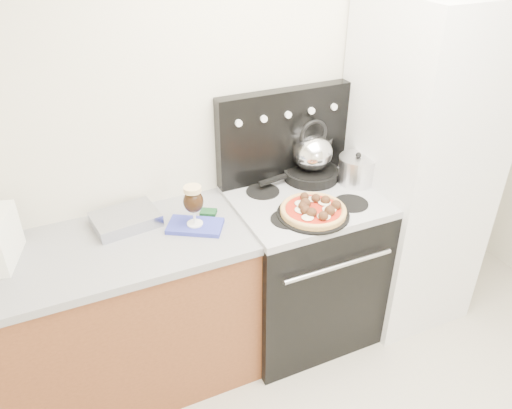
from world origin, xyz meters
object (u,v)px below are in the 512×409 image
pizza (313,209)px  skillet (311,174)px  fridge (416,169)px  tea_kettle (313,149)px  oven_mitt (195,226)px  pizza_pan (313,214)px  beer_glass (194,206)px  stove_body (302,269)px  stock_pot (357,171)px  base_cabinet (106,326)px

pizza → skillet: bearing=61.8°
fridge → tea_kettle: bearing=160.3°
oven_mitt → pizza_pan: pizza_pan is taller
pizza → tea_kettle: bearing=61.8°
pizza → skillet: pizza is taller
pizza_pan → pizza: pizza is taller
fridge → oven_mitt: 1.31m
tea_kettle → pizza: bearing=-114.8°
oven_mitt → beer_glass: 0.12m
stove_body → beer_glass: beer_glass is taller
pizza_pan → stock_pot: bearing=27.2°
stove_body → oven_mitt: 0.77m
oven_mitt → pizza: (0.56, -0.16, 0.04)m
pizza → stock_pot: 0.43m
skillet → stock_pot: 0.25m
oven_mitt → stock_pot: (0.95, 0.04, 0.08)m
skillet → tea_kettle: 0.15m
base_cabinet → fridge: 1.88m
tea_kettle → beer_glass: bearing=-162.9°
beer_glass → oven_mitt: bearing=0.0°
oven_mitt → fridge: bearing=-1.0°
base_cabinet → stove_body: bearing=-1.3°
skillet → pizza: bearing=-118.2°
fridge → pizza: size_ratio=5.84×
stock_pot → skillet: bearing=144.6°
skillet → stock_pot: size_ratio=1.55×
oven_mitt → base_cabinet: bearing=176.8°
pizza_pan → stock_pot: size_ratio=1.83×
fridge → base_cabinet: bearing=178.4°
fridge → pizza: bearing=-169.6°
stove_body → fridge: fridge is taller
stove_body → pizza_pan: bearing=-107.5°
base_cabinet → oven_mitt: oven_mitt is taller
fridge → beer_glass: size_ratio=9.06×
base_cabinet → tea_kettle: tea_kettle is taller
stove_body → oven_mitt: (-0.61, -0.00, 0.47)m
pizza_pan → tea_kettle: 0.42m
oven_mitt → pizza: size_ratio=0.80×
base_cabinet → pizza: size_ratio=4.45×
stove_body → tea_kettle: tea_kettle is taller
pizza_pan → beer_glass: bearing=164.0°
tea_kettle → stock_pot: size_ratio=1.24×
stock_pot → fridge: bearing=-9.3°
skillet → tea_kettle: (0.00, 0.00, 0.15)m
fridge → skillet: (-0.57, 0.20, -0.00)m
skillet → pizza_pan: bearing=-118.2°
tea_kettle → stock_pot: (0.20, -0.14, -0.10)m
fridge → oven_mitt: size_ratio=7.27×
stove_body → fridge: 0.87m
base_cabinet → stock_pot: (1.44, 0.01, 0.56)m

